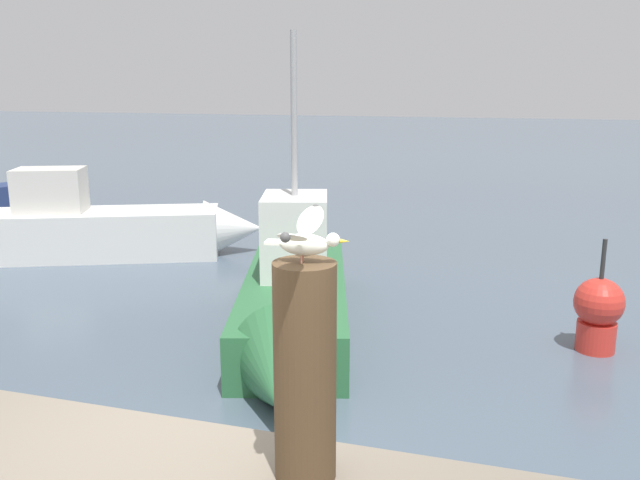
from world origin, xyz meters
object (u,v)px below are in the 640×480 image
object	(u,v)px
seagull	(305,237)
boat_green	(292,306)
boat_white	(100,229)
channel_buoy	(598,311)
mooring_post	(305,373)

from	to	relation	value
seagull	boat_green	distance (m)	4.93
seagull	boat_white	bearing A→B (deg)	130.54
boat_green	boat_white	bearing A→B (deg)	147.80
channel_buoy	mooring_post	bearing A→B (deg)	-110.42
seagull	boat_white	size ratio (longest dim) A/B	0.12
mooring_post	boat_white	world-z (taller)	mooring_post
seagull	boat_green	bearing A→B (deg)	109.85
mooring_post	boat_green	size ratio (longest dim) A/B	0.21
boat_green	boat_white	xyz separation A→B (m)	(-4.60, 2.89, 0.04)
boat_white	channel_buoy	distance (m)	8.30
seagull	boat_green	world-z (taller)	boat_green
mooring_post	boat_green	bearing A→B (deg)	109.82
boat_white	channel_buoy	xyz separation A→B (m)	(8.03, -2.12, -0.02)
mooring_post	seagull	bearing A→B (deg)	6.04
mooring_post	boat_green	world-z (taller)	boat_green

